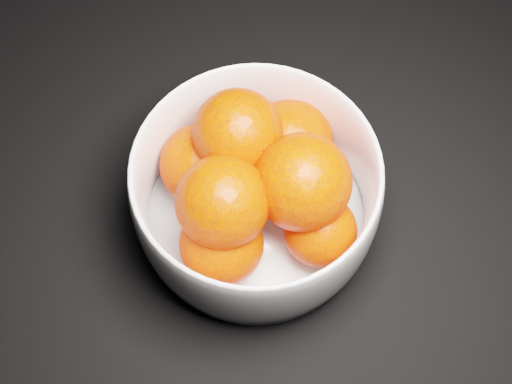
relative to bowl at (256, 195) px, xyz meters
name	(u,v)px	position (x,y,z in m)	size (l,w,h in m)	color
ground	(279,195)	(0.03, 0.02, -0.05)	(3.00, 3.00, 0.00)	black
bowl	(256,195)	(0.00, 0.00, 0.00)	(0.21, 0.21, 0.10)	white
orange_pile	(256,180)	(0.00, 0.01, 0.02)	(0.17, 0.17, 0.12)	#FF3002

